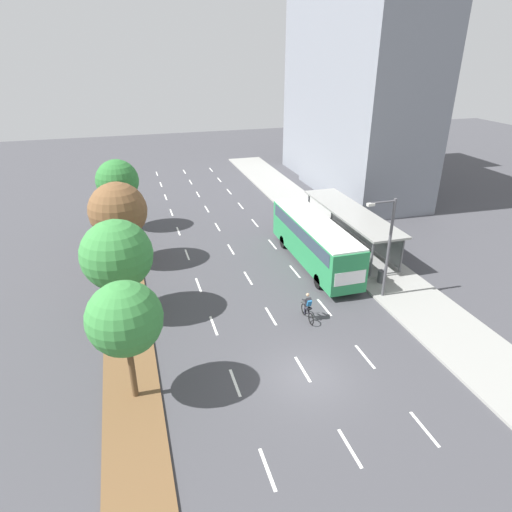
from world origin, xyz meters
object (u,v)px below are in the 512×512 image
cyclist (308,308)px  median_tree_second (117,255)px  median_tree_third (118,211)px  median_tree_fourth (117,181)px  median_tree_nearest (125,319)px  streetlight (387,242)px  trash_bin (381,276)px  bus (314,238)px  bus_shelter (353,224)px

cyclist → median_tree_second: 11.38m
median_tree_third → median_tree_fourth: median_tree_third is taller
median_tree_nearest → streetlight: bearing=17.2°
median_tree_nearest → median_tree_fourth: 21.85m
median_tree_third → median_tree_nearest: bearing=-89.8°
cyclist → trash_bin: cyclist is taller
median_tree_nearest → median_tree_third: bearing=90.2°
median_tree_second → median_tree_fourth: (0.30, 14.57, 0.36)m
median_tree_nearest → cyclist: bearing=20.5°
bus → trash_bin: size_ratio=13.28×
median_tree_nearest → median_tree_fourth: bearing=89.9°
median_tree_second → trash_bin: bearing=-3.0°
median_tree_third → median_tree_fourth: size_ratio=1.01×
median_tree_second → trash_bin: median_tree_second is taller
trash_bin → median_tree_fourth: bearing=137.0°
median_tree_nearest → median_tree_second: median_tree_second is taller
cyclist → median_tree_nearest: 11.32m
median_tree_fourth → median_tree_third: bearing=-90.8°
bus_shelter → median_tree_fourth: size_ratio=1.99×
median_tree_second → median_tree_fourth: size_ratio=0.98×
bus_shelter → trash_bin: bus_shelter is taller
trash_bin → bus: bearing=127.4°
bus_shelter → bus: bus is taller
bus_shelter → cyclist: bearing=-129.9°
streetlight → trash_bin: size_ratio=7.65×
bus_shelter → median_tree_nearest: median_tree_nearest is taller
bus → median_tree_second: size_ratio=1.90×
median_tree_nearest → trash_bin: 18.15m
median_tree_second → trash_bin: size_ratio=6.99×
streetlight → median_tree_fourth: bearing=132.3°
median_tree_second → bus: bearing=13.7°
bus_shelter → median_tree_third: 17.94m
bus_shelter → median_tree_nearest: bearing=-144.0°
streetlight → cyclist: bearing=-169.4°
cyclist → median_tree_nearest: median_tree_nearest is taller
bus → streetlight: size_ratio=1.74×
bus → median_tree_third: (-13.43, 3.97, 2.10)m
bus → median_tree_third: 14.16m
bus_shelter → median_tree_third: (-17.71, 1.73, 2.30)m
median_tree_third → streetlight: size_ratio=0.94×
bus → trash_bin: bus is taller
median_tree_fourth → streetlight: (15.49, -17.05, -0.49)m
median_tree_third → streetlight: 18.40m
bus → median_tree_second: 14.16m
bus → trash_bin: bearing=-52.6°
bus → median_tree_fourth: median_tree_fourth is taller
median_tree_third → bus: bearing=-16.5°
streetlight → median_tree_second: bearing=171.1°
median_tree_second → streetlight: 15.99m
bus → median_tree_third: size_ratio=1.85×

